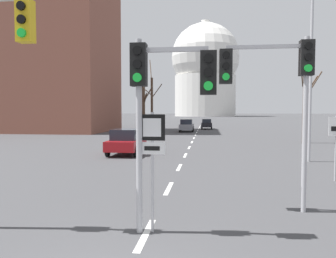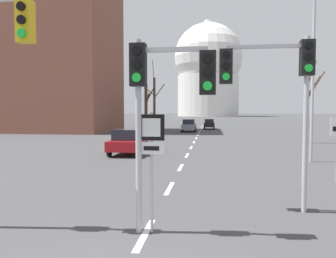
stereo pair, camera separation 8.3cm
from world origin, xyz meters
name	(u,v)px [view 2 (the right image)]	position (x,y,z in m)	size (l,w,h in m)	color
lane_stripe_0	(145,234)	(0.00, 3.15, 0.00)	(0.16, 2.00, 0.01)	silver
lane_stripe_1	(169,188)	(0.00, 7.65, 0.00)	(0.16, 2.00, 0.01)	silver
lane_stripe_2	(181,167)	(0.00, 12.15, 0.00)	(0.16, 2.00, 0.01)	silver
lane_stripe_3	(187,155)	(0.00, 16.65, 0.00)	(0.16, 2.00, 0.01)	silver
lane_stripe_4	(191,148)	(0.00, 21.15, 0.00)	(0.16, 2.00, 0.01)	silver
lane_stripe_5	(194,142)	(0.00, 25.65, 0.00)	(0.16, 2.00, 0.01)	silver
lane_stripe_6	(196,138)	(0.00, 30.15, 0.00)	(0.16, 2.00, 0.01)	silver
lane_stripe_7	(198,135)	(0.00, 34.65, 0.00)	(0.16, 2.00, 0.01)	silver
lane_stripe_8	(199,133)	(0.00, 39.15, 0.00)	(0.16, 2.00, 0.01)	silver
lane_stripe_9	(200,131)	(0.00, 43.65, 0.00)	(0.16, 2.00, 0.01)	silver
lane_stripe_10	(201,129)	(0.00, 48.15, 0.00)	(0.16, 2.00, 0.01)	silver
lane_stripe_11	(202,128)	(0.00, 52.65, 0.00)	(0.16, 2.00, 0.01)	silver
lane_stripe_12	(202,126)	(0.00, 57.15, 0.00)	(0.16, 2.00, 0.01)	silver
lane_stripe_13	(203,125)	(0.00, 61.65, 0.00)	(0.16, 2.00, 0.01)	silver
traffic_signal_centre_tall	(163,87)	(0.40, 3.29, 3.35)	(1.93, 0.34, 4.44)	#B2B2B7
traffic_signal_near_right	(278,80)	(3.29, 5.34, 3.68)	(2.54, 0.34, 4.84)	#B2B2B7
route_sign_post	(152,150)	(0.13, 3.35, 1.91)	(0.60, 0.08, 2.79)	#B2B2B7
street_lamp_right	(308,58)	(6.74, 14.88, 5.71)	(1.83, 0.36, 9.54)	#B2B2B7
sedan_near_left	(209,124)	(1.28, 47.93, 0.83)	(1.69, 4.33, 1.60)	black
sedan_near_right	(128,141)	(-3.85, 16.71, 0.84)	(1.96, 4.10, 1.65)	maroon
sedan_mid_centre	(189,125)	(-1.44, 40.65, 0.87)	(1.90, 4.17, 1.74)	slate
bare_tree_left_near	(154,100)	(-7.54, 48.11, 4.67)	(3.96, 2.96, 11.37)	brown
bare_tree_right_near	(308,102)	(9.93, 26.09, 3.65)	(2.41, 4.54, 7.57)	brown
bare_tree_left_far	(146,106)	(-8.16, 44.70, 3.66)	(1.86, 3.74, 6.97)	brown
capitol_dome	(208,70)	(0.00, 182.56, 26.06)	(37.87, 37.87, 53.50)	silver
apartment_block_left	(49,32)	(-21.35, 40.38, 14.09)	(18.00, 14.00, 28.18)	brown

